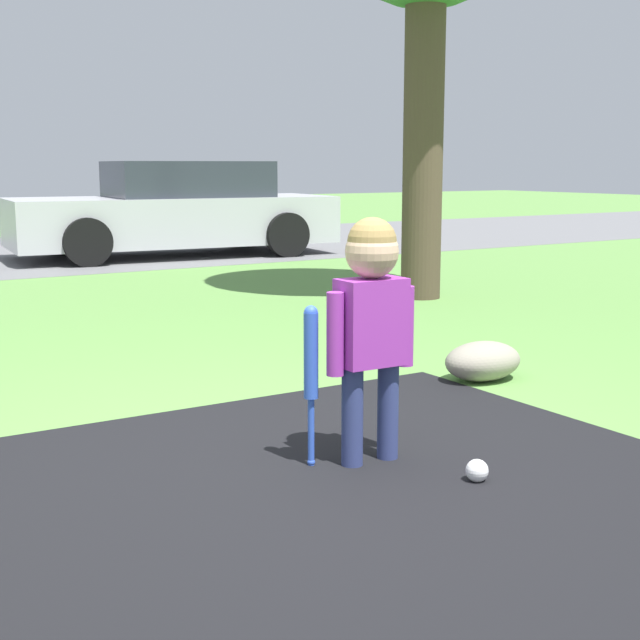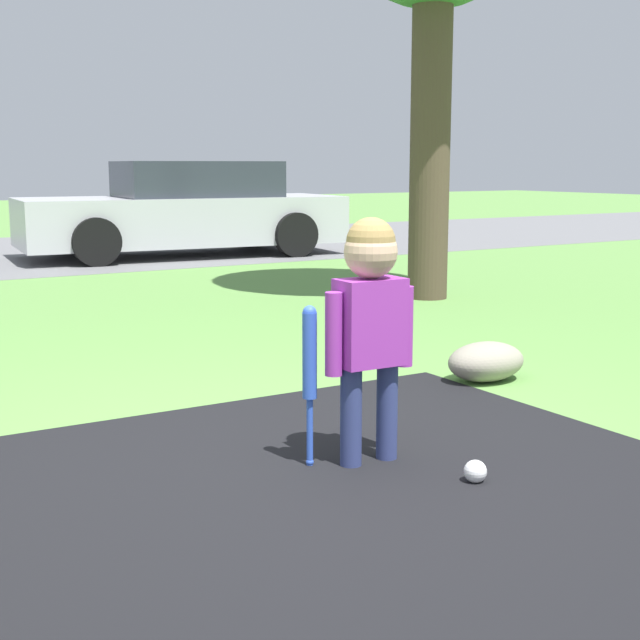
# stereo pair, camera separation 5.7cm
# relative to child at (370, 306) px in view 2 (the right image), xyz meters

# --- Properties ---
(ground_plane) EXTENTS (60.00, 60.00, 0.00)m
(ground_plane) POSITION_rel_child_xyz_m (-0.45, 0.19, -0.67)
(ground_plane) COLOR #5B8C42
(child) EXTENTS (0.42, 0.22, 1.04)m
(child) POSITION_rel_child_xyz_m (0.00, 0.00, 0.00)
(child) COLOR navy
(child) RESTS_ON ground
(baseball_bat) EXTENTS (0.06, 0.06, 0.68)m
(baseball_bat) POSITION_rel_child_xyz_m (-0.24, 0.09, -0.23)
(baseball_bat) COLOR blue
(baseball_bat) RESTS_ON ground
(sports_ball) EXTENTS (0.09, 0.09, 0.09)m
(sports_ball) POSITION_rel_child_xyz_m (0.22, -0.42, -0.63)
(sports_ball) COLOR white
(sports_ball) RESTS_ON ground
(parked_car) EXTENTS (4.51, 2.17, 1.30)m
(parked_car) POSITION_rel_child_xyz_m (2.78, 8.57, -0.06)
(parked_car) COLOR #B7B7BC
(parked_car) RESTS_ON ground
(edging_rock) EXTENTS (0.50, 0.34, 0.23)m
(edging_rock) POSITION_rel_child_xyz_m (1.41, 0.85, -0.56)
(edging_rock) COLOR gray
(edging_rock) RESTS_ON ground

